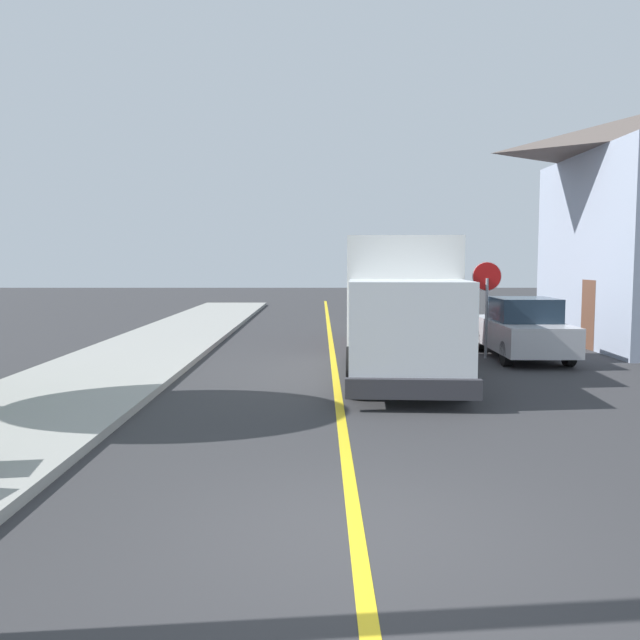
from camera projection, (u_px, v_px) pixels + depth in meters
The scene contains 8 objects.
ground_plane at pixel (358, 533), 6.60m from camera, with size 120.00×120.00×0.00m, color #303033.
sidewalk_curb at pixel (4, 426), 10.60m from camera, with size 3.60×60.00×0.15m, color gray.
centre_line_yellow at pixel (337, 369), 16.56m from camera, with size 0.16×56.00×0.01m, color gold.
box_truck at pixel (402, 300), 15.52m from camera, with size 2.79×7.30×3.20m.
parked_car_near at pixel (408, 320), 21.46m from camera, with size 2.00×4.48×1.67m.
parked_car_mid at pixel (384, 307), 27.53m from camera, with size 1.86×4.43×1.67m.
parked_van_across at pixel (525, 330), 18.34m from camera, with size 1.85×4.42×1.67m.
stop_sign at pixel (489, 291), 18.28m from camera, with size 0.80×0.10×2.65m.
Camera 1 is at (-0.36, -6.39, 2.68)m, focal length 37.62 mm.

